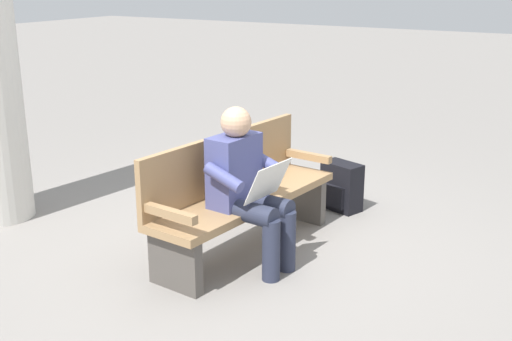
# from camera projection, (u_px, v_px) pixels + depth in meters

# --- Properties ---
(ground_plane) EXTENTS (40.00, 40.00, 0.00)m
(ground_plane) POSITION_uv_depth(u_px,v_px,m) (246.00, 250.00, 5.06)
(ground_plane) COLOR gray
(bench_near) EXTENTS (1.84, 0.65, 0.90)m
(bench_near) POSITION_uv_depth(u_px,v_px,m) (239.00, 192.00, 4.96)
(bench_near) COLOR #9E7A51
(bench_near) RESTS_ON ground
(person_seated) EXTENTS (0.60, 0.60, 1.18)m
(person_seated) POSITION_uv_depth(u_px,v_px,m) (247.00, 184.00, 4.62)
(person_seated) COLOR #474C84
(person_seated) RESTS_ON ground
(backpack) EXTENTS (0.32, 0.40, 0.44)m
(backpack) POSITION_uv_depth(u_px,v_px,m) (341.00, 187.00, 5.85)
(backpack) COLOR black
(backpack) RESTS_ON ground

